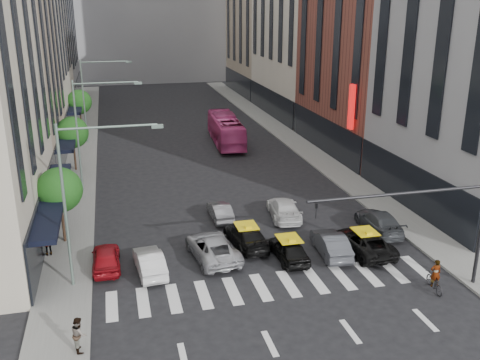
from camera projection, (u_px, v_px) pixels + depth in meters
ground at (287, 299)px, 28.18m from camera, size 160.00×160.00×0.00m
sidewalk_left at (81, 158)px, 53.18m from camera, size 3.00×96.00×0.15m
sidewalk_right at (299, 144)px, 58.38m from camera, size 3.00×96.00×0.15m
building_left_b at (2, 37)px, 46.31m from camera, size 8.00×16.00×24.00m
building_left_d at (42, 1)px, 79.44m from camera, size 8.00×18.00×30.00m
building_right_b at (367, 22)px, 52.77m from camera, size 8.00×18.00×26.00m
building_right_d at (261, 7)px, 87.45m from camera, size 8.00×18.00×28.00m
tree_near at (59, 190)px, 33.56m from camera, size 2.88×2.88×4.95m
tree_mid at (72, 133)px, 48.29m from camera, size 2.88×2.88×4.95m
tree_far at (79, 102)px, 63.03m from camera, size 2.88×2.88×4.95m
streetlamp_near at (82, 184)px, 27.72m from camera, size 5.38×0.25×9.00m
streetlamp_mid at (89, 121)px, 42.45m from camera, size 5.38×0.25×9.00m
streetlamp_far at (92, 90)px, 57.19m from camera, size 5.38×0.25×9.00m
traffic_signal at (437, 214)px, 27.58m from camera, size 10.10×0.20×6.00m
liberty_sign at (352, 107)px, 47.54m from camera, size 0.30×0.70×4.00m
car_red at (106, 258)px, 31.24m from camera, size 1.62×4.00×1.36m
car_white_front at (150, 262)px, 30.74m from camera, size 1.81×4.23×1.36m
car_silver at (213, 247)px, 32.44m from camera, size 3.03×5.50×1.46m
taxi_left at (246, 236)px, 34.10m from camera, size 2.37×4.92×1.38m
taxi_center at (289, 249)px, 32.30m from camera, size 1.71×4.04×1.36m
car_grey_mid at (331, 244)px, 32.96m from camera, size 1.87×4.44×1.43m
taxi_right at (364, 242)px, 33.26m from camera, size 2.52×5.07×1.38m
car_grey_curb at (379, 221)px, 36.27m from camera, size 2.42×5.12×1.44m
car_row2_left at (220, 211)px, 38.31m from camera, size 1.36×3.75×1.23m
car_row2_right at (284, 209)px, 38.55m from camera, size 2.63×5.12×1.42m
bus at (226, 130)px, 58.50m from camera, size 3.31×11.35×3.12m
motorcycle at (434, 282)px, 28.87m from camera, size 0.90×1.93×0.98m
rider at (437, 261)px, 28.46m from camera, size 0.63×0.46×1.59m
pedestrian_near at (79, 334)px, 23.56m from camera, size 0.77×0.91×1.65m
pedestrian_far at (48, 243)px, 32.50m from camera, size 0.99×0.57×1.59m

